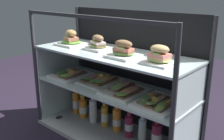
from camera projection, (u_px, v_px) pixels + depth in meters
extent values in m
cube|color=black|center=(112.00, 138.00, 2.07)|extent=(6.00, 6.00, 0.02)
cube|color=#B6B9B8|center=(112.00, 135.00, 2.07)|extent=(1.28, 0.50, 0.03)
cylinder|color=#333338|center=(36.00, 70.00, 2.15)|extent=(0.03, 0.03, 0.97)
cylinder|color=#333338|center=(173.00, 116.00, 1.37)|extent=(0.03, 0.03, 0.97)
cylinder|color=#333338|center=(79.00, 59.00, 2.49)|extent=(0.03, 0.03, 0.97)
cylinder|color=#333338|center=(208.00, 91.00, 1.71)|extent=(0.03, 0.03, 0.97)
cube|color=#333338|center=(87.00, 17.00, 1.62)|extent=(1.25, 0.02, 0.02)
cube|color=black|center=(132.00, 70.00, 2.10)|extent=(1.22, 0.01, 0.93)
cube|color=silver|center=(62.00, 92.00, 2.39)|extent=(0.01, 0.44, 0.38)
cube|color=silver|center=(186.00, 140.00, 1.63)|extent=(0.01, 0.44, 0.38)
cube|color=silver|center=(112.00, 88.00, 1.95)|extent=(1.24, 0.46, 0.01)
cube|color=silver|center=(60.00, 57.00, 2.29)|extent=(0.01, 0.44, 0.25)
cube|color=silver|center=(190.00, 91.00, 1.53)|extent=(0.01, 0.44, 0.25)
cube|color=silver|center=(112.00, 53.00, 1.87)|extent=(1.24, 0.46, 0.01)
cube|color=white|center=(71.00, 44.00, 2.12)|extent=(0.20, 0.20, 0.02)
ellipsoid|color=#63B13C|center=(71.00, 42.00, 2.12)|extent=(0.17, 0.15, 0.02)
cube|color=tan|center=(71.00, 41.00, 2.11)|extent=(0.14, 0.11, 0.02)
cube|color=tan|center=(71.00, 38.00, 2.11)|extent=(0.14, 0.12, 0.02)
ellipsoid|color=#65934A|center=(68.00, 37.00, 2.08)|extent=(0.08, 0.05, 0.02)
ellipsoid|color=#9F7C47|center=(71.00, 33.00, 2.09)|extent=(0.14, 0.12, 0.06)
cube|color=white|center=(98.00, 48.00, 1.96)|extent=(0.17, 0.17, 0.02)
ellipsoid|color=#7FB559|center=(98.00, 46.00, 1.96)|extent=(0.14, 0.12, 0.01)
cube|color=#98724D|center=(98.00, 45.00, 1.95)|extent=(0.14, 0.11, 0.02)
cube|color=silver|center=(98.00, 42.00, 1.95)|extent=(0.14, 0.12, 0.01)
ellipsoid|color=olive|center=(95.00, 41.00, 1.92)|extent=(0.08, 0.05, 0.01)
ellipsoid|color=brown|center=(98.00, 38.00, 1.94)|extent=(0.15, 0.12, 0.05)
cube|color=white|center=(123.00, 56.00, 1.74)|extent=(0.19, 0.19, 0.02)
ellipsoid|color=#67A24A|center=(123.00, 53.00, 1.73)|extent=(0.14, 0.12, 0.02)
cube|color=#9A6F49|center=(123.00, 52.00, 1.73)|extent=(0.13, 0.08, 0.02)
cube|color=#DB7A67|center=(123.00, 49.00, 1.72)|extent=(0.13, 0.08, 0.02)
ellipsoid|color=#9DC66D|center=(120.00, 48.00, 1.70)|extent=(0.08, 0.03, 0.01)
ellipsoid|color=brown|center=(123.00, 44.00, 1.71)|extent=(0.13, 0.08, 0.05)
cube|color=white|center=(159.00, 63.00, 1.59)|extent=(0.18, 0.18, 0.01)
ellipsoid|color=#A8CC6A|center=(159.00, 60.00, 1.58)|extent=(0.14, 0.12, 0.02)
cube|color=#DDB675|center=(159.00, 58.00, 1.58)|extent=(0.13, 0.10, 0.02)
cube|color=#E48377|center=(159.00, 55.00, 1.57)|extent=(0.13, 0.10, 0.02)
ellipsoid|color=#7B9A46|center=(156.00, 54.00, 1.54)|extent=(0.07, 0.04, 0.01)
ellipsoid|color=tan|center=(160.00, 49.00, 1.56)|extent=(0.13, 0.10, 0.05)
cube|color=white|center=(71.00, 75.00, 2.20)|extent=(0.26, 0.31, 0.02)
cube|color=brown|center=(67.00, 72.00, 2.23)|extent=(0.09, 0.21, 0.01)
ellipsoid|color=#508F47|center=(61.00, 72.00, 2.18)|extent=(0.08, 0.11, 0.02)
ellipsoid|color=#EAA086|center=(67.00, 70.00, 2.23)|extent=(0.07, 0.17, 0.01)
cylinder|color=yellow|center=(70.00, 69.00, 2.23)|extent=(0.06, 0.06, 0.02)
cube|color=brown|center=(73.00, 75.00, 2.16)|extent=(0.09, 0.24, 0.01)
ellipsoid|color=#9AD457|center=(67.00, 75.00, 2.10)|extent=(0.10, 0.13, 0.02)
ellipsoid|color=#E79885|center=(73.00, 73.00, 2.15)|extent=(0.07, 0.19, 0.01)
cylinder|color=#F2D14B|center=(71.00, 72.00, 2.13)|extent=(0.06, 0.06, 0.02)
cube|color=white|center=(101.00, 81.00, 2.05)|extent=(0.26, 0.31, 0.01)
cube|color=brown|center=(94.00, 78.00, 2.09)|extent=(0.06, 0.25, 0.01)
ellipsoid|color=#7BC264|center=(88.00, 78.00, 2.03)|extent=(0.08, 0.13, 0.05)
ellipsoid|color=#F59387|center=(94.00, 76.00, 2.09)|extent=(0.05, 0.20, 0.01)
cylinder|color=#FDE24C|center=(96.00, 75.00, 2.09)|extent=(0.06, 0.06, 0.02)
cube|color=brown|center=(102.00, 79.00, 2.05)|extent=(0.06, 0.25, 0.01)
ellipsoid|color=#6FB64E|center=(95.00, 80.00, 2.00)|extent=(0.06, 0.13, 0.02)
ellipsoid|color=#EAA479|center=(102.00, 77.00, 2.05)|extent=(0.05, 0.20, 0.02)
cylinder|color=yellow|center=(101.00, 76.00, 2.04)|extent=(0.05, 0.05, 0.02)
cube|color=brown|center=(107.00, 81.00, 2.01)|extent=(0.06, 0.23, 0.02)
ellipsoid|color=#90B758|center=(101.00, 82.00, 1.96)|extent=(0.06, 0.12, 0.03)
ellipsoid|color=#E5A87D|center=(107.00, 79.00, 2.00)|extent=(0.05, 0.18, 0.02)
cylinder|color=yellow|center=(106.00, 77.00, 2.01)|extent=(0.05, 0.05, 0.02)
cube|color=white|center=(125.00, 91.00, 1.84)|extent=(0.26, 0.31, 0.02)
cube|color=brown|center=(122.00, 87.00, 1.88)|extent=(0.09, 0.20, 0.02)
ellipsoid|color=#8DB360|center=(117.00, 87.00, 1.84)|extent=(0.10, 0.12, 0.04)
ellipsoid|color=#F09F8F|center=(122.00, 85.00, 1.88)|extent=(0.07, 0.16, 0.01)
cylinder|color=yellow|center=(120.00, 84.00, 1.88)|extent=(0.06, 0.07, 0.03)
cube|color=brown|center=(129.00, 92.00, 1.78)|extent=(0.09, 0.24, 0.01)
ellipsoid|color=#6EA03F|center=(123.00, 94.00, 1.73)|extent=(0.10, 0.13, 0.03)
ellipsoid|color=#F09A82|center=(129.00, 90.00, 1.78)|extent=(0.07, 0.19, 0.02)
cylinder|color=yellow|center=(128.00, 90.00, 1.75)|extent=(0.04, 0.04, 0.02)
cube|color=white|center=(159.00, 103.00, 1.65)|extent=(0.26, 0.31, 0.02)
cube|color=brown|center=(150.00, 99.00, 1.68)|extent=(0.06, 0.21, 0.01)
ellipsoid|color=#5B8743|center=(144.00, 100.00, 1.63)|extent=(0.08, 0.11, 0.05)
ellipsoid|color=#E5A890|center=(150.00, 96.00, 1.68)|extent=(0.05, 0.17, 0.02)
cylinder|color=yellow|center=(151.00, 94.00, 1.69)|extent=(0.06, 0.06, 0.02)
cube|color=brown|center=(157.00, 102.00, 1.63)|extent=(0.06, 0.22, 0.01)
ellipsoid|color=#93B861|center=(152.00, 103.00, 1.58)|extent=(0.06, 0.11, 0.04)
ellipsoid|color=#E0A28B|center=(157.00, 100.00, 1.63)|extent=(0.05, 0.17, 0.01)
cylinder|color=yellow|center=(155.00, 99.00, 1.60)|extent=(0.05, 0.06, 0.03)
cube|color=brown|center=(167.00, 104.00, 1.59)|extent=(0.06, 0.23, 0.01)
ellipsoid|color=#7EA445|center=(161.00, 106.00, 1.54)|extent=(0.07, 0.12, 0.04)
ellipsoid|color=#E3998A|center=(167.00, 102.00, 1.59)|extent=(0.05, 0.19, 0.01)
cylinder|color=yellow|center=(168.00, 101.00, 1.58)|extent=(0.05, 0.05, 0.03)
cylinder|color=orange|center=(76.00, 102.00, 2.38)|extent=(0.06, 0.06, 0.20)
cylinder|color=white|center=(76.00, 104.00, 2.39)|extent=(0.06, 0.06, 0.07)
cylinder|color=orange|center=(76.00, 90.00, 2.35)|extent=(0.03, 0.03, 0.04)
cylinder|color=gold|center=(75.00, 87.00, 2.34)|extent=(0.03, 0.03, 0.01)
cylinder|color=orange|center=(83.00, 108.00, 2.31)|extent=(0.07, 0.07, 0.16)
cylinder|color=white|center=(83.00, 109.00, 2.31)|extent=(0.07, 0.07, 0.06)
cylinder|color=orange|center=(83.00, 98.00, 2.28)|extent=(0.04, 0.04, 0.04)
cylinder|color=gold|center=(83.00, 96.00, 2.28)|extent=(0.04, 0.04, 0.01)
cylinder|color=white|center=(93.00, 111.00, 2.22)|extent=(0.06, 0.06, 0.20)
cylinder|color=white|center=(93.00, 114.00, 2.22)|extent=(0.07, 0.07, 0.07)
cylinder|color=white|center=(93.00, 98.00, 2.18)|extent=(0.03, 0.03, 0.04)
cylinder|color=silver|center=(93.00, 95.00, 2.17)|extent=(0.04, 0.04, 0.01)
cylinder|color=gold|center=(105.00, 116.00, 2.15)|extent=(0.06, 0.06, 0.17)
cylinder|color=white|center=(105.00, 117.00, 2.15)|extent=(0.06, 0.06, 0.07)
cylinder|color=gold|center=(105.00, 105.00, 2.12)|extent=(0.03, 0.03, 0.03)
cylinder|color=#356AB9|center=(105.00, 102.00, 2.12)|extent=(0.04, 0.04, 0.01)
cylinder|color=orange|center=(117.00, 120.00, 2.08)|extent=(0.07, 0.07, 0.19)
cylinder|color=silver|center=(117.00, 122.00, 2.08)|extent=(0.07, 0.07, 0.05)
cylinder|color=orange|center=(117.00, 107.00, 2.04)|extent=(0.04, 0.04, 0.05)
cylinder|color=black|center=(117.00, 103.00, 2.03)|extent=(0.04, 0.04, 0.01)
cylinder|color=maroon|center=(129.00, 126.00, 2.00)|extent=(0.06, 0.06, 0.17)
cylinder|color=silver|center=(129.00, 126.00, 2.00)|extent=(0.06, 0.06, 0.05)
cylinder|color=#932C47|center=(129.00, 114.00, 1.97)|extent=(0.03, 0.03, 0.05)
cylinder|color=silver|center=(129.00, 110.00, 1.96)|extent=(0.04, 0.04, 0.01)
cylinder|color=white|center=(142.00, 131.00, 1.92)|extent=(0.06, 0.06, 0.18)
cylinder|color=silver|center=(142.00, 133.00, 1.93)|extent=(0.06, 0.06, 0.07)
cylinder|color=white|center=(143.00, 117.00, 1.89)|extent=(0.03, 0.03, 0.05)
cylinder|color=silver|center=(143.00, 113.00, 1.88)|extent=(0.04, 0.04, 0.01)
cylinder|color=#902344|center=(157.00, 137.00, 1.83)|extent=(0.07, 0.07, 0.19)
cylinder|color=white|center=(157.00, 138.00, 1.83)|extent=(0.07, 0.07, 0.08)
cylinder|color=maroon|center=(157.00, 123.00, 1.80)|extent=(0.03, 0.03, 0.03)
cylinder|color=gold|center=(158.00, 120.00, 1.79)|extent=(0.04, 0.04, 0.01)
cube|color=silver|center=(64.00, 121.00, 2.25)|extent=(0.11, 0.02, 0.00)
torus|color=black|center=(58.00, 118.00, 2.31)|extent=(0.05, 0.05, 0.01)
cube|color=silver|center=(63.00, 122.00, 2.24)|extent=(0.10, 0.05, 0.00)
torus|color=black|center=(60.00, 117.00, 2.32)|extent=(0.06, 0.06, 0.01)
cylinder|color=silver|center=(62.00, 119.00, 2.27)|extent=(0.01, 0.01, 0.01)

